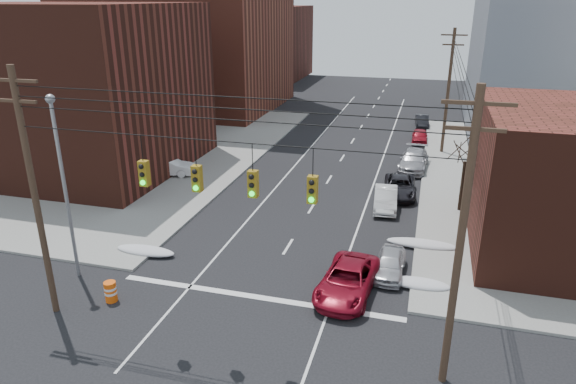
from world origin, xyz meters
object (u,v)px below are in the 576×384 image
Objects in this scene: lot_car_a at (168,167)px; parked_car_d at (414,160)px; red_pickup at (348,280)px; parked_car_f at (422,121)px; lot_car_c at (103,169)px; parked_car_b at (386,199)px; parked_car_a at (390,264)px; parked_car_e at (420,136)px; construction_barrel at (111,291)px; parked_car_c at (400,187)px; lot_car_b at (192,136)px; lot_car_d at (173,136)px.

parked_car_d is at bearing -81.30° from lot_car_a.
red_pickup is 1.23× the size of lot_car_a.
lot_car_c reaches higher than parked_car_f.
lot_car_c is (-21.82, 0.02, 0.18)m from parked_car_b.
parked_car_a is 0.99× the size of parked_car_e.
red_pickup is at bearing 18.96° from construction_barrel.
parked_car_f is (0.86, 22.05, -0.04)m from parked_car_c.
parked_car_b is 0.85× the size of lot_car_c.
lot_car_b is at bearing 145.44° from parked_car_b.
parked_car_c is 22.72m from lot_car_c.
parked_car_b is at bearing -109.07° from parked_car_c.
parked_car_c is 1.26× the size of parked_car_f.
red_pickup is 11.19m from construction_barrel.
parked_car_b is 2.86m from parked_car_c.
parked_car_b is 1.13× the size of parked_car_f.
parked_car_c is 4.74× the size of construction_barrel.
parked_car_a is 0.83× the size of lot_car_d.
red_pickup is 1.09× the size of parked_car_c.
red_pickup is 30.21m from lot_car_d.
lot_car_d is (-22.79, 1.62, 0.11)m from parked_car_d.
parked_car_d reaches higher than construction_barrel.
parked_car_b is 23.93m from lot_car_d.
lot_car_d is (-22.12, 7.98, 0.23)m from parked_car_c.
parked_car_a is 11.66m from parked_car_c.
parked_car_c is 6.39m from parked_car_d.
lot_car_c is at bearing 159.73° from parked_car_a.
lot_car_b reaches higher than parked_car_b.
parked_car_a is 33.71m from parked_car_f.
lot_car_c is (-23.23, -9.10, 0.10)m from parked_car_d.
red_pickup is 1.03× the size of lot_car_c.
lot_car_d is at bearing 179.07° from parked_car_d.
parked_car_f is (2.32, 36.10, -0.10)m from red_pickup.
parked_car_d is 1.24× the size of lot_car_d.
lot_car_c is at bearing -172.15° from lot_car_b.
parked_car_e is at bearing 89.89° from parked_car_a.
parked_car_b reaches higher than parked_car_a.
lot_car_b is 1.84m from lot_car_d.
parked_car_e is at bearing -63.31° from lot_car_d.
lot_car_d is (-22.47, 19.64, 0.27)m from parked_car_a.
parked_car_d reaches higher than lot_car_b.
lot_car_d is at bearing 126.84° from lot_car_b.
lot_car_b is at bearing 135.10° from red_pickup.
parked_car_e is 24.08m from lot_car_d.
parked_car_f is 0.90× the size of lot_car_a.
lot_car_c reaches higher than parked_car_b.
parked_car_d reaches higher than parked_car_c.
lot_car_d is 27.58m from construction_barrel.
parked_car_d is 21.16m from lot_car_b.
lot_car_a is at bearing -134.65° from parked_car_f.
parked_car_c is 1.29× the size of parked_car_e.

